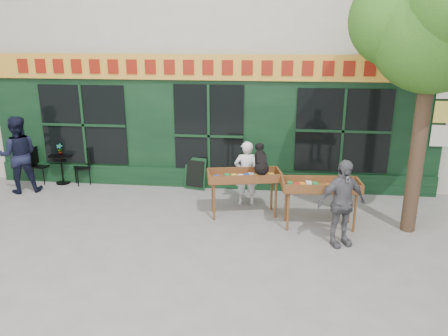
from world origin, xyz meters
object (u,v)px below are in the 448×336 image
Objects in this scene: woman at (246,173)px; man_right at (341,203)px; book_cart_center at (244,179)px; man_left at (18,155)px; book_cart_right at (321,188)px; bistro_table at (61,163)px; dog at (261,158)px.

man_right reaches higher than woman.
man_left is at bearing 159.50° from book_cart_center.
book_cart_center is 1.04× the size of book_cart_right.
woman is 5.56m from man_left.
woman is at bearing 77.94° from book_cart_center.
man_left reaches higher than bistro_table.
dog reaches higher than woman.
man_right is at bearing -48.82° from dog.
man_right is at bearing -72.40° from book_cart_right.
book_cart_right reaches higher than bistro_table.
man_left reaches higher than book_cart_right.
bistro_table is (-4.85, 1.53, -0.28)m from book_cart_center.
book_cart_center is 5.09m from bistro_table.
bistro_table is (-5.20, 1.58, -0.75)m from dog.
bistro_table is at bearing 150.46° from book_cart_center.
bistro_table is (-4.85, 0.88, -0.19)m from woman.
dog reaches higher than book_cart_center.
man_right is (1.50, -1.12, -0.47)m from dog.
man_right reaches higher than bistro_table.
dog is 0.37× the size of man_right.
dog is at bearing 104.50° from woman.
man_left is at bearing 140.70° from man_right.
dog is 5.97m from man_left.
man_left reaches higher than dog.
book_cart_center is at bearing 77.94° from woman.
book_cart_center and book_cart_right have the same top height.
man_right is at bearing 123.42° from woman.
woman is 1.94× the size of bistro_table.
woman is at bearing -10.25° from bistro_table.
man_right is 7.67m from man_left.
bistro_table is (-6.40, 1.95, -0.28)m from book_cart_right.
book_cart_center is 1.61m from book_cart_right.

